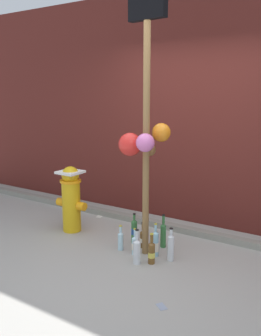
% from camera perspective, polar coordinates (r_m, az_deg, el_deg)
% --- Properties ---
extents(ground_plane, '(14.00, 14.00, 0.00)m').
position_cam_1_polar(ground_plane, '(3.89, 1.11, -15.57)').
color(ground_plane, '#9E9B93').
extents(building_wall, '(10.00, 0.20, 3.16)m').
position_cam_1_polar(building_wall, '(4.97, 11.40, 9.14)').
color(building_wall, '#561E19').
rests_on(building_wall, ground_plane).
extents(curb_strip, '(8.00, 0.12, 0.08)m').
position_cam_1_polar(curb_strip, '(4.82, 8.42, -9.60)').
color(curb_strip, gray).
rests_on(curb_strip, ground_plane).
extents(memorial_post, '(0.52, 0.44, 2.86)m').
position_cam_1_polar(memorial_post, '(3.84, 2.19, 8.71)').
color(memorial_post, olive).
rests_on(memorial_post, ground_plane).
extents(fire_hydrant, '(0.45, 0.29, 0.87)m').
position_cam_1_polar(fire_hydrant, '(4.77, -9.37, -4.63)').
color(fire_hydrant, gold).
rests_on(fire_hydrant, ground_plane).
extents(bottle_0, '(0.07, 0.07, 0.31)m').
position_cam_1_polar(bottle_0, '(4.14, 0.68, -12.06)').
color(bottle_0, '#B2DBEA').
rests_on(bottle_0, ground_plane).
extents(bottle_1, '(0.08, 0.08, 0.34)m').
position_cam_1_polar(bottle_1, '(3.94, 3.35, -13.13)').
color(bottle_1, brown).
rests_on(bottle_1, ground_plane).
extents(bottle_2, '(0.07, 0.07, 0.38)m').
position_cam_1_polar(bottle_2, '(4.10, 3.96, -11.87)').
color(bottle_2, '#93CCE0').
rests_on(bottle_2, ground_plane).
extents(bottle_3, '(0.08, 0.08, 0.31)m').
position_cam_1_polar(bottle_3, '(4.32, 2.02, -10.99)').
color(bottle_3, brown).
rests_on(bottle_3, ground_plane).
extents(bottle_4, '(0.07, 0.07, 0.37)m').
position_cam_1_polar(bottle_4, '(4.43, 0.59, -9.85)').
color(bottle_4, '#337038').
rests_on(bottle_4, ground_plane).
extents(bottle_5, '(0.07, 0.07, 0.30)m').
position_cam_1_polar(bottle_5, '(4.25, -1.57, -11.29)').
color(bottle_5, '#B2DBEA').
rests_on(bottle_5, ground_plane).
extents(bottle_6, '(0.07, 0.07, 0.40)m').
position_cam_1_polar(bottle_6, '(4.32, 5.20, -10.35)').
color(bottle_6, '#337038').
rests_on(bottle_6, ground_plane).
extents(bottle_7, '(0.07, 0.07, 0.37)m').
position_cam_1_polar(bottle_7, '(4.01, 6.39, -12.23)').
color(bottle_7, silver).
rests_on(bottle_7, ground_plane).
extents(bottle_8, '(0.08, 0.08, 0.39)m').
position_cam_1_polar(bottle_8, '(3.92, 1.03, -12.88)').
color(bottle_8, silver).
rests_on(bottle_8, ground_plane).
extents(litter_0, '(0.10, 0.12, 0.01)m').
position_cam_1_polar(litter_0, '(5.38, -4.93, -7.62)').
color(litter_0, silver).
rests_on(litter_0, ground_plane).
extents(litter_1, '(0.13, 0.12, 0.01)m').
position_cam_1_polar(litter_1, '(3.30, 4.93, -20.97)').
color(litter_1, '#8C99B2').
rests_on(litter_1, ground_plane).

